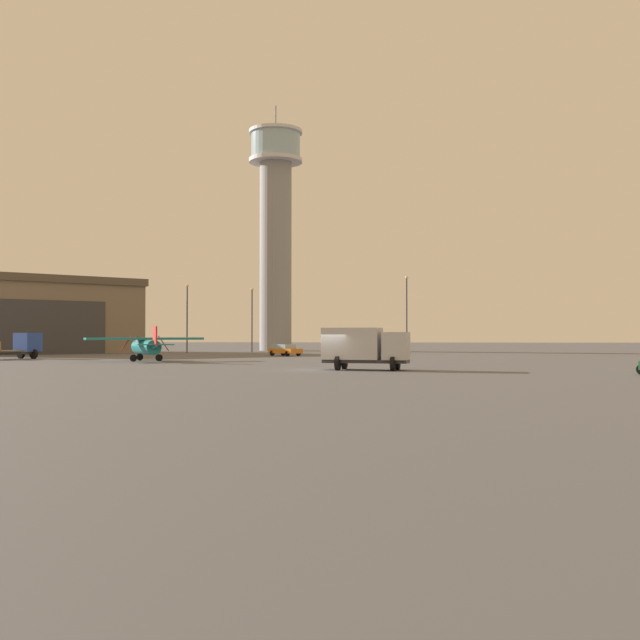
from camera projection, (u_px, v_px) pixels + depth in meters
name	position (u px, v px, depth m)	size (l,w,h in m)	color
ground_plane	(328.00, 370.00, 52.29)	(400.00, 400.00, 0.00)	#545456
control_tower	(276.00, 224.00, 119.36)	(8.50, 8.50, 39.20)	gray
hangar	(30.00, 315.00, 102.04)	(31.25, 31.12, 10.22)	#7A6B56
airplane_teal	(146.00, 345.00, 69.86)	(10.21, 8.23, 3.25)	teal
truck_flatbed_blue	(17.00, 346.00, 76.83)	(4.93, 7.21, 2.69)	#38383D
truck_box_silver	(364.00, 346.00, 52.62)	(6.25, 3.73, 2.97)	#38383D
car_orange	(285.00, 350.00, 88.15)	(4.32, 4.07, 1.37)	orange
light_post_east	(407.00, 308.00, 96.41)	(0.44, 0.44, 10.12)	#38383D
light_post_north	(187.00, 312.00, 103.54)	(0.44, 0.44, 9.55)	#38383D
light_post_centre	(252.00, 314.00, 107.95)	(0.44, 0.44, 9.29)	#38383D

